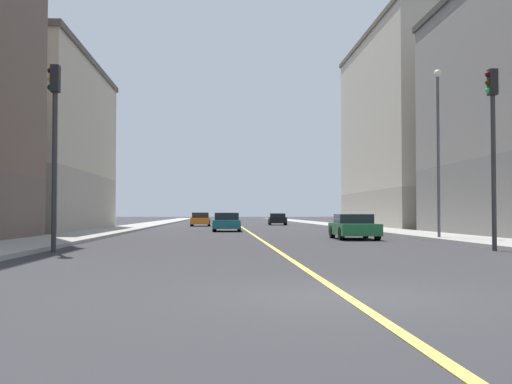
# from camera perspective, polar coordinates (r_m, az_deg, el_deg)

# --- Properties ---
(ground_plane) EXTENTS (400.00, 400.00, 0.00)m
(ground_plane) POSITION_cam_1_polar(r_m,az_deg,el_deg) (10.03, 8.07, -9.34)
(ground_plane) COLOR #2F2E31
(ground_plane) RESTS_ON ground
(sidewalk_left) EXTENTS (3.28, 168.00, 0.15)m
(sidewalk_left) POSITION_cam_1_polar(r_m,az_deg,el_deg) (59.87, 7.75, -3.07)
(sidewalk_left) COLOR #9E9B93
(sidewalk_left) RESTS_ON ground
(sidewalk_right) EXTENTS (3.28, 168.00, 0.15)m
(sidewalk_right) POSITION_cam_1_polar(r_m,az_deg,el_deg) (59.25, -10.56, -3.07)
(sidewalk_right) COLOR #9E9B93
(sidewalk_right) RESTS_ON ground
(lane_center_stripe) EXTENTS (0.16, 154.00, 0.01)m
(lane_center_stripe) POSITION_cam_1_polar(r_m,az_deg,el_deg) (58.80, -1.36, -3.17)
(lane_center_stripe) COLOR #E5D14C
(lane_center_stripe) RESTS_ON ground
(building_left_mid) EXTENTS (9.37, 22.91, 17.47)m
(building_left_mid) POSITION_cam_1_polar(r_m,az_deg,el_deg) (58.84, 14.23, 5.41)
(building_left_mid) COLOR #9D9688
(building_left_mid) RESTS_ON ground
(building_right_midblock) EXTENTS (9.37, 19.91, 12.28)m
(building_right_midblock) POSITION_cam_1_polar(r_m,az_deg,el_deg) (47.76, -19.95, 4.03)
(building_right_midblock) COLOR #9D9688
(building_right_midblock) RESTS_ON ground
(traffic_light_left_near) EXTENTS (0.40, 0.32, 6.26)m
(traffic_light_left_near) POSITION_cam_1_polar(r_m,az_deg,el_deg) (23.12, 20.73, 5.00)
(traffic_light_left_near) COLOR #2D2D2D
(traffic_light_left_near) RESTS_ON ground
(traffic_light_right_near) EXTENTS (0.40, 0.32, 6.20)m
(traffic_light_right_near) POSITION_cam_1_polar(r_m,az_deg,el_deg) (21.84, -17.88, 5.28)
(traffic_light_right_near) COLOR #2D2D2D
(traffic_light_right_near) RESTS_ON ground
(street_lamp_left_near) EXTENTS (0.36, 0.36, 8.02)m
(street_lamp_left_near) POSITION_cam_1_polar(r_m,az_deg,el_deg) (31.23, 16.24, 4.85)
(street_lamp_left_near) COLOR #4C4C51
(street_lamp_left_near) RESTS_ON ground
(car_orange) EXTENTS (1.90, 4.31, 1.34)m
(car_orange) POSITION_cam_1_polar(r_m,az_deg,el_deg) (61.96, -5.07, -2.50)
(car_orange) COLOR orange
(car_orange) RESTS_ON ground
(car_teal) EXTENTS (2.01, 4.34, 1.31)m
(car_teal) POSITION_cam_1_polar(r_m,az_deg,el_deg) (44.24, -2.67, -2.77)
(car_teal) COLOR #196670
(car_teal) RESTS_ON ground
(car_black) EXTENTS (2.05, 4.46, 1.25)m
(car_black) POSITION_cam_1_polar(r_m,az_deg,el_deg) (67.52, 1.96, -2.49)
(car_black) COLOR black
(car_black) RESTS_ON ground
(car_green) EXTENTS (1.99, 4.25, 1.24)m
(car_green) POSITION_cam_1_polar(r_m,az_deg,el_deg) (31.39, 8.89, -3.15)
(car_green) COLOR #1E6B38
(car_green) RESTS_ON ground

